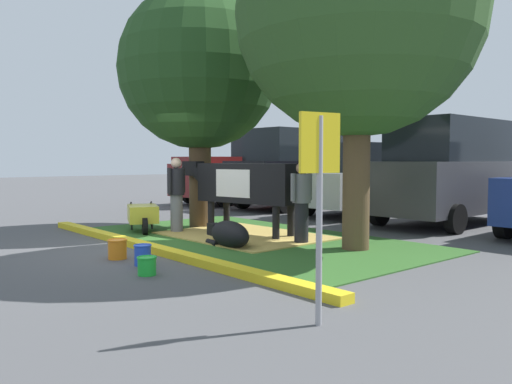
{
  "coord_description": "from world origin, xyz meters",
  "views": [
    {
      "loc": [
        8.1,
        -4.46,
        1.57
      ],
      "look_at": [
        0.08,
        2.36,
        0.9
      ],
      "focal_mm": 36.15,
      "sensor_mm": 36.0,
      "label": 1
    }
  ],
  "objects_px": {
    "pickup_truck_maroon": "(248,172)",
    "person_visitor_near": "(176,193)",
    "person_handler": "(301,201)",
    "parking_sign": "(320,176)",
    "bucket_blue": "(143,254)",
    "shade_tree_right": "(358,14)",
    "suv_black": "(297,169)",
    "cow_holstein": "(246,183)",
    "suv_dark_grey": "(449,172)",
    "wheelbarrow": "(143,214)",
    "shade_tree_left": "(199,70)",
    "bucket_green": "(147,265)",
    "sedan_silver": "(365,180)",
    "calf_lying": "(229,234)",
    "bucket_orange": "(117,249)"
  },
  "relations": [
    {
      "from": "wheelbarrow",
      "to": "person_handler",
      "type": "bearing_deg",
      "value": 23.79
    },
    {
      "from": "person_visitor_near",
      "to": "wheelbarrow",
      "type": "distance_m",
      "value": 0.9
    },
    {
      "from": "shade_tree_left",
      "to": "suv_black",
      "type": "bearing_deg",
      "value": 111.23
    },
    {
      "from": "cow_holstein",
      "to": "suv_dark_grey",
      "type": "distance_m",
      "value": 5.23
    },
    {
      "from": "shade_tree_left",
      "to": "shade_tree_right",
      "type": "height_order",
      "value": "shade_tree_right"
    },
    {
      "from": "parking_sign",
      "to": "bucket_blue",
      "type": "xyz_separation_m",
      "value": [
        -3.58,
        0.06,
        -1.25
      ]
    },
    {
      "from": "person_visitor_near",
      "to": "sedan_silver",
      "type": "distance_m",
      "value": 6.0
    },
    {
      "from": "shade_tree_right",
      "to": "sedan_silver",
      "type": "distance_m",
      "value": 6.59
    },
    {
      "from": "wheelbarrow",
      "to": "bucket_blue",
      "type": "bearing_deg",
      "value": -28.1
    },
    {
      "from": "wheelbarrow",
      "to": "sedan_silver",
      "type": "relative_size",
      "value": 0.36
    },
    {
      "from": "person_visitor_near",
      "to": "suv_black",
      "type": "height_order",
      "value": "suv_black"
    },
    {
      "from": "parking_sign",
      "to": "bucket_orange",
      "type": "relative_size",
      "value": 6.4
    },
    {
      "from": "bucket_green",
      "to": "suv_dark_grey",
      "type": "xyz_separation_m",
      "value": [
        -0.24,
        8.28,
        1.14
      ]
    },
    {
      "from": "shade_tree_left",
      "to": "bucket_orange",
      "type": "distance_m",
      "value": 5.18
    },
    {
      "from": "calf_lying",
      "to": "cow_holstein",
      "type": "bearing_deg",
      "value": 129.66
    },
    {
      "from": "shade_tree_right",
      "to": "person_handler",
      "type": "height_order",
      "value": "shade_tree_right"
    },
    {
      "from": "bucket_blue",
      "to": "sedan_silver",
      "type": "bearing_deg",
      "value": 105.38
    },
    {
      "from": "cow_holstein",
      "to": "suv_black",
      "type": "bearing_deg",
      "value": 125.31
    },
    {
      "from": "calf_lying",
      "to": "suv_dark_grey",
      "type": "relative_size",
      "value": 0.29
    },
    {
      "from": "shade_tree_right",
      "to": "shade_tree_left",
      "type": "bearing_deg",
      "value": -175.01
    },
    {
      "from": "parking_sign",
      "to": "bucket_blue",
      "type": "distance_m",
      "value": 3.79
    },
    {
      "from": "calf_lying",
      "to": "suv_black",
      "type": "bearing_deg",
      "value": 126.17
    },
    {
      "from": "shade_tree_left",
      "to": "person_handler",
      "type": "bearing_deg",
      "value": 1.48
    },
    {
      "from": "cow_holstein",
      "to": "wheelbarrow",
      "type": "relative_size",
      "value": 1.97
    },
    {
      "from": "bucket_green",
      "to": "shade_tree_right",
      "type": "bearing_deg",
      "value": 80.81
    },
    {
      "from": "suv_dark_grey",
      "to": "shade_tree_left",
      "type": "bearing_deg",
      "value": -124.24
    },
    {
      "from": "parking_sign",
      "to": "bucket_orange",
      "type": "xyz_separation_m",
      "value": [
        -4.28,
        -0.01,
        -1.25
      ]
    },
    {
      "from": "cow_holstein",
      "to": "person_handler",
      "type": "xyz_separation_m",
      "value": [
        1.57,
        0.05,
        -0.27
      ]
    },
    {
      "from": "bucket_blue",
      "to": "suv_black",
      "type": "bearing_deg",
      "value": 121.34
    },
    {
      "from": "bucket_blue",
      "to": "pickup_truck_maroon",
      "type": "xyz_separation_m",
      "value": [
        -7.62,
        8.3,
        0.95
      ]
    },
    {
      "from": "bucket_blue",
      "to": "pickup_truck_maroon",
      "type": "height_order",
      "value": "pickup_truck_maroon"
    },
    {
      "from": "calf_lying",
      "to": "shade_tree_right",
      "type": "bearing_deg",
      "value": 43.19
    },
    {
      "from": "cow_holstein",
      "to": "bucket_green",
      "type": "height_order",
      "value": "cow_holstein"
    },
    {
      "from": "pickup_truck_maroon",
      "to": "shade_tree_right",
      "type": "bearing_deg",
      "value": -28.88
    },
    {
      "from": "bucket_green",
      "to": "cow_holstein",
      "type": "bearing_deg",
      "value": 120.8
    },
    {
      "from": "person_handler",
      "to": "suv_black",
      "type": "xyz_separation_m",
      "value": [
        -5.16,
        5.02,
        0.47
      ]
    },
    {
      "from": "calf_lying",
      "to": "suv_dark_grey",
      "type": "bearing_deg",
      "value": 82.7
    },
    {
      "from": "shade_tree_right",
      "to": "suv_black",
      "type": "relative_size",
      "value": 1.32
    },
    {
      "from": "shade_tree_right",
      "to": "bucket_blue",
      "type": "xyz_separation_m",
      "value": [
        -1.22,
        -3.43,
        -3.85
      ]
    },
    {
      "from": "bucket_green",
      "to": "person_handler",
      "type": "bearing_deg",
      "value": 97.24
    },
    {
      "from": "sedan_silver",
      "to": "suv_dark_grey",
      "type": "distance_m",
      "value": 2.64
    },
    {
      "from": "shade_tree_right",
      "to": "calf_lying",
      "type": "relative_size",
      "value": 4.61
    },
    {
      "from": "pickup_truck_maroon",
      "to": "person_visitor_near",
      "type": "bearing_deg",
      "value": -50.45
    },
    {
      "from": "person_handler",
      "to": "parking_sign",
      "type": "height_order",
      "value": "parking_sign"
    },
    {
      "from": "pickup_truck_maroon",
      "to": "sedan_silver",
      "type": "bearing_deg",
      "value": -1.69
    },
    {
      "from": "shade_tree_right",
      "to": "bucket_blue",
      "type": "relative_size",
      "value": 19.8
    },
    {
      "from": "parking_sign",
      "to": "bucket_blue",
      "type": "height_order",
      "value": "parking_sign"
    },
    {
      "from": "cow_holstein",
      "to": "person_visitor_near",
      "type": "height_order",
      "value": "person_visitor_near"
    },
    {
      "from": "sedan_silver",
      "to": "suv_dark_grey",
      "type": "xyz_separation_m",
      "value": [
        2.63,
        -0.13,
        0.29
      ]
    },
    {
      "from": "person_visitor_near",
      "to": "suv_black",
      "type": "relative_size",
      "value": 0.34
    }
  ]
}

